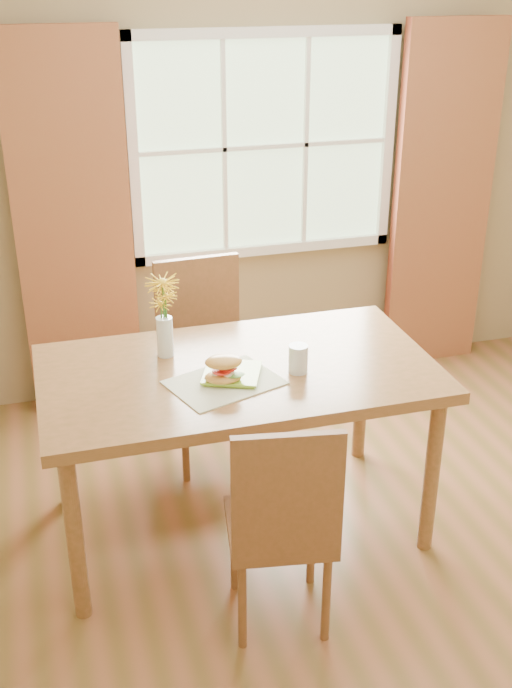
{
  "coord_description": "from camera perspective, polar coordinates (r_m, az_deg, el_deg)",
  "views": [
    {
      "loc": [
        -1.37,
        -2.7,
        2.48
      ],
      "look_at": [
        -0.5,
        0.32,
        0.98
      ],
      "focal_mm": 42.0,
      "sensor_mm": 36.0,
      "label": 1
    }
  ],
  "objects": [
    {
      "name": "flower_vase",
      "position": [
        3.6,
        -6.57,
        2.65
      ],
      "size": [
        0.16,
        0.16,
        0.39
      ],
      "color": "silver",
      "rests_on": "dining_table"
    },
    {
      "name": "plate",
      "position": [
        3.48,
        -1.71,
        -2.19
      ],
      "size": [
        0.31,
        0.31,
        0.01
      ],
      "primitive_type": "cube",
      "rotation": [
        0.0,
        0.0,
        -0.39
      ],
      "color": "#85B42D",
      "rests_on": "placemat"
    },
    {
      "name": "water_glass",
      "position": [
        3.51,
        3.0,
        -1.1
      ],
      "size": [
        0.08,
        0.08,
        0.13
      ],
      "color": "silver",
      "rests_on": "dining_table"
    },
    {
      "name": "croissant_sandwich",
      "position": [
        3.39,
        -2.32,
        -1.8
      ],
      "size": [
        0.18,
        0.13,
        0.12
      ],
      "rotation": [
        0.0,
        0.0,
        -0.15
      ],
      "color": "gold",
      "rests_on": "plate"
    },
    {
      "name": "placemat",
      "position": [
        3.44,
        -2.26,
        -2.75
      ],
      "size": [
        0.53,
        0.46,
        0.01
      ],
      "primitive_type": "cube",
      "rotation": [
        0.0,
        0.0,
        0.33
      ],
      "color": "beige",
      "rests_on": "dining_table"
    },
    {
      "name": "dining_table",
      "position": [
        3.61,
        -1.26,
        -2.92
      ],
      "size": [
        1.75,
        0.99,
        0.85
      ],
      "rotation": [
        0.0,
        0.0,
        -0.0
      ],
      "color": "#915C37",
      "rests_on": "room"
    },
    {
      "name": "room",
      "position": [
        3.23,
        10.21,
        4.56
      ],
      "size": [
        4.24,
        3.84,
        2.74
      ],
      "color": "brown",
      "rests_on": "ground"
    },
    {
      "name": "curtain_right",
      "position": [
        5.32,
        13.02,
        9.77
      ],
      "size": [
        0.65,
        0.08,
        2.2
      ],
      "primitive_type": "cube",
      "color": "maroon",
      "rests_on": "room"
    },
    {
      "name": "window",
      "position": [
        4.87,
        0.63,
        13.84
      ],
      "size": [
        1.62,
        0.06,
        1.32
      ],
      "color": "#ADCF9D",
      "rests_on": "room"
    },
    {
      "name": "chair_far",
      "position": [
        4.3,
        -3.76,
        -0.5
      ],
      "size": [
        0.48,
        0.48,
        1.1
      ],
      "rotation": [
        0.0,
        0.0,
        0.05
      ],
      "color": "brown",
      "rests_on": "room"
    },
    {
      "name": "curtain_left",
      "position": [
        4.69,
        -12.77,
        7.71
      ],
      "size": [
        0.65,
        0.08,
        2.2
      ],
      "primitive_type": "cube",
      "color": "maroon",
      "rests_on": "room"
    },
    {
      "name": "chair_near",
      "position": [
        3.16,
        1.91,
        -12.37
      ],
      "size": [
        0.48,
        0.48,
        0.99
      ],
      "rotation": [
        0.0,
        0.0,
        -0.17
      ],
      "color": "brown",
      "rests_on": "room"
    }
  ]
}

